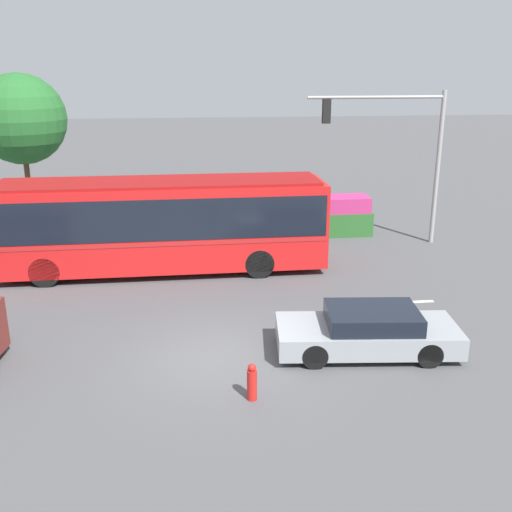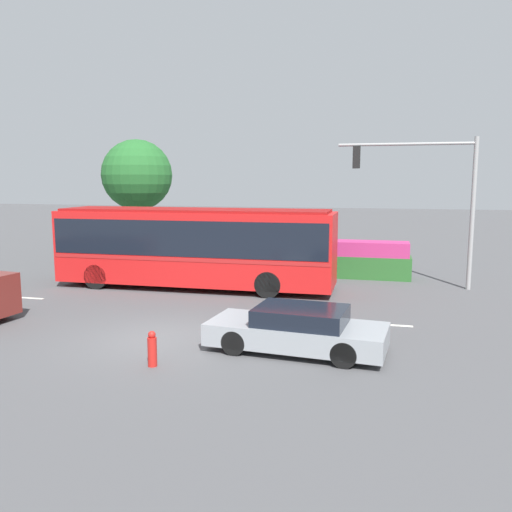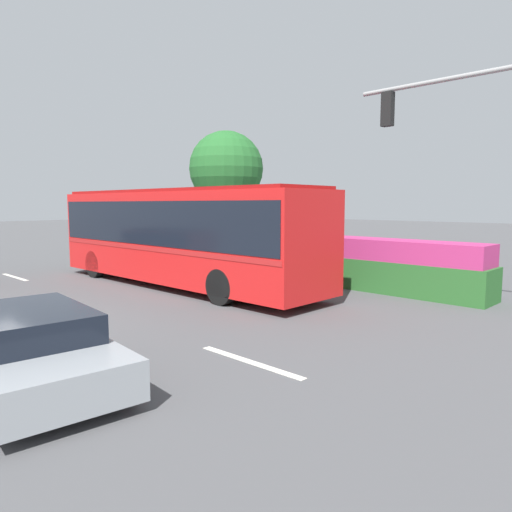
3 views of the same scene
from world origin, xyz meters
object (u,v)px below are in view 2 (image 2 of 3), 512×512
object	(u,v)px
street_tree_left	(137,175)
fire_hydrant	(152,349)
traffic_light_pole	(435,187)
city_bus	(195,243)
sedan_foreground	(298,330)

from	to	relation	value
street_tree_left	fire_hydrant	xyz separation A→B (m)	(8.50, -16.61, -4.23)
traffic_light_pole	city_bus	bearing A→B (deg)	14.02
sedan_foreground	fire_hydrant	size ratio (longest dim) A/B	5.45
city_bus	traffic_light_pole	size ratio (longest dim) A/B	1.87
sedan_foreground	traffic_light_pole	size ratio (longest dim) A/B	0.78
city_bus	sedan_foreground	size ratio (longest dim) A/B	2.41
city_bus	traffic_light_pole	bearing A→B (deg)	-166.43
city_bus	fire_hydrant	world-z (taller)	city_bus
fire_hydrant	sedan_foreground	bearing A→B (deg)	31.17
sedan_foreground	traffic_light_pole	bearing A→B (deg)	-108.01
city_bus	traffic_light_pole	distance (m)	9.90
traffic_light_pole	fire_hydrant	bearing A→B (deg)	57.26
traffic_light_pole	street_tree_left	size ratio (longest dim) A/B	0.91
traffic_light_pole	street_tree_left	distance (m)	16.60
city_bus	fire_hydrant	xyz separation A→B (m)	(2.19, -8.80, -1.42)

